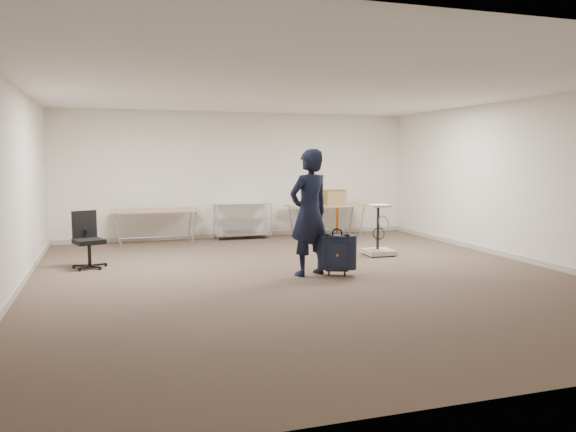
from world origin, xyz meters
name	(u,v)px	position (x,y,z in m)	size (l,w,h in m)	color
ground	(305,277)	(0.00, 0.00, 0.00)	(9.00, 9.00, 0.00)	#4E3D2F
room_shell	(279,258)	(0.00, 1.38, 0.05)	(8.00, 9.00, 9.00)	white
folding_table_left	(155,212)	(-1.90, 3.95, 0.68)	(1.80, 0.75, 0.73)	#8D7C56
folding_table_right	(326,207)	(1.90, 3.95, 0.68)	(1.80, 0.75, 0.73)	#8D7C56
wire_shelf	(242,219)	(0.00, 4.20, 0.44)	(1.22, 0.47, 0.80)	silver
person	(309,213)	(0.10, 0.11, 0.97)	(0.70, 0.46, 1.93)	black
suitcase	(337,253)	(0.49, -0.05, 0.35)	(0.43, 0.34, 1.04)	black
office_chair	(89,251)	(-3.15, 1.74, 0.28)	(0.56, 0.57, 0.93)	black
equipment_cart	(379,242)	(1.93, 1.38, 0.25)	(0.53, 0.53, 0.94)	beige
cardboard_box	(335,197)	(2.11, 3.97, 0.90)	(0.44, 0.33, 0.33)	#A4804C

